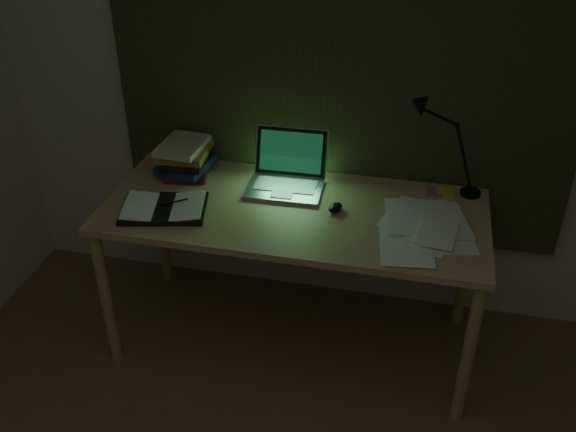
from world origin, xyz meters
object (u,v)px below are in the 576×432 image
Objects in this scene: desk_lamp at (479,145)px; laptop at (285,167)px; desk at (293,278)px; loose_papers at (425,231)px; book_stack at (186,157)px; open_textbook at (164,208)px.

laptop is at bearing -171.99° from desk_lamp.
laptop is at bearing 117.79° from desk.
desk is 4.69× the size of loose_papers.
book_stack is (-0.59, 0.21, 0.48)m from desk.
book_stack reaches higher than desk.
laptop is 0.52m from book_stack.
desk is at bearing 1.75° from open_textbook.
laptop is at bearing 161.58° from loose_papers.
open_textbook is at bearing -165.16° from desk.
desk_lamp is at bearing 63.01° from loose_papers.
laptop is (-0.08, 0.14, 0.52)m from desk.
laptop is 1.06× the size of open_textbook.
laptop is 0.71m from loose_papers.
desk_lamp reaches higher than laptop.
open_textbook is 1.15m from loose_papers.
loose_papers is (0.66, -0.22, -0.12)m from laptop.
loose_papers is (1.15, 0.07, -0.01)m from open_textbook.
desk is at bearing -161.22° from desk_lamp.
loose_papers reaches higher than desk.
book_stack is at bearing 81.09° from open_textbook.
desk is 1.06m from desk_lamp.
loose_papers is (1.17, -0.29, -0.08)m from book_stack.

